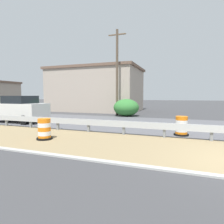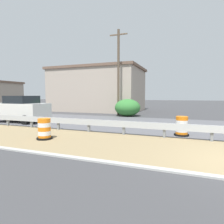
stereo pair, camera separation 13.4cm
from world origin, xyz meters
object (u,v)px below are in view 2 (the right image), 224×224
Objects in this scene: traffic_barrel_close at (44,130)px; car_lead_near_lane at (21,109)px; traffic_barrel_nearest at (182,127)px; utility_pole_near at (118,71)px.

car_lead_near_lane is (4.02, 5.63, 0.56)m from traffic_barrel_close.
traffic_barrel_close is at bearing 144.29° from car_lead_near_lane.
car_lead_near_lane is at bearing 85.38° from traffic_barrel_nearest.
utility_pole_near is (8.33, 6.25, 3.97)m from traffic_barrel_nearest.
utility_pole_near reaches higher than car_lead_near_lane.
traffic_barrel_close is (-3.10, 5.82, -0.00)m from traffic_barrel_nearest.
utility_pole_near is (11.43, 0.43, 3.97)m from traffic_barrel_close.
traffic_barrel_nearest is 0.11× the size of utility_pole_near.
utility_pole_near is (7.41, -5.20, 3.41)m from car_lead_near_lane.
utility_pole_near is at bearing -125.24° from car_lead_near_lane.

